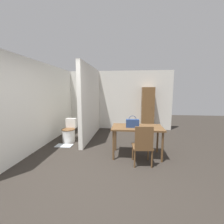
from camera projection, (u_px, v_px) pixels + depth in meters
ground_plane at (95, 179)px, 2.85m from camera, size 16.00×16.00×0.00m
wall_back at (114, 100)px, 6.53m from camera, size 4.87×0.12×2.50m
wall_left at (47, 104)px, 4.79m from camera, size 0.12×4.86×2.50m
partition_wall at (91, 103)px, 5.30m from camera, size 0.12×2.53×2.50m
dining_table at (137, 130)px, 3.78m from camera, size 1.26×0.71×0.77m
wooden_chair at (143, 145)px, 3.31m from camera, size 0.47×0.47×0.92m
toilet at (69, 133)px, 4.96m from camera, size 0.43×0.58×0.73m
handbag at (133, 123)px, 3.68m from camera, size 0.32×0.12×0.29m
wooden_cabinet at (148, 109)px, 6.15m from camera, size 0.49×0.45×1.80m
bath_mat at (64, 146)px, 4.56m from camera, size 0.49×0.30×0.01m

